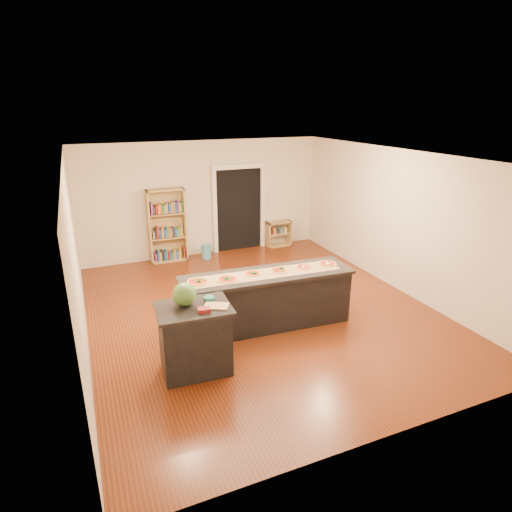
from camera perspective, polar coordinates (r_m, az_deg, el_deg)
name	(u,v)px	position (r m, az deg, el deg)	size (l,w,h in m)	color
room	(260,238)	(7.46, 0.60, 2.41)	(6.00, 7.00, 2.80)	beige
doorway	(239,204)	(10.94, -2.31, 6.94)	(1.40, 0.09, 2.21)	black
kitchen_island	(267,299)	(7.28, 1.44, -5.82)	(2.90, 0.79, 0.96)	black
side_counter	(195,339)	(6.16, -8.14, -10.88)	(1.02, 0.74, 1.00)	black
bookshelf	(167,226)	(10.37, -11.77, 3.97)	(0.88, 0.31, 1.76)	tan
low_shelf	(278,234)	(11.43, 3.01, 3.00)	(0.67, 0.29, 0.67)	tan
waste_bin	(206,252)	(10.58, -6.65, 0.60)	(0.25, 0.25, 0.36)	teal
kraft_paper	(267,273)	(7.08, 1.48, -2.35)	(2.52, 0.45, 0.00)	olive
watermelon	(184,294)	(5.92, -9.52, -5.06)	(0.32, 0.32, 0.32)	#144214
cutting_board	(216,306)	(5.88, -5.32, -6.67)	(0.33, 0.22, 0.02)	tan
package_red	(204,310)	(5.76, -6.95, -7.15)	(0.16, 0.11, 0.06)	maroon
package_teal	(209,299)	(6.06, -6.23, -5.68)	(0.15, 0.15, 0.06)	#195966
pizza_a	(198,282)	(6.80, -7.77, -3.40)	(0.33, 0.33, 0.02)	#D6A952
pizza_b	(227,279)	(6.84, -3.85, -3.11)	(0.33, 0.33, 0.02)	#D6A952
pizza_c	(253,273)	(7.05, -0.44, -2.34)	(0.29, 0.29, 0.02)	#D6A952
pizza_d	(279,270)	(7.20, 3.08, -1.90)	(0.32, 0.32, 0.02)	#D6A952
pizza_e	(304,267)	(7.38, 6.38, -1.43)	(0.28, 0.28, 0.02)	#D6A952
pizza_f	(328,264)	(7.59, 9.55, -1.00)	(0.32, 0.32, 0.02)	#D6A952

